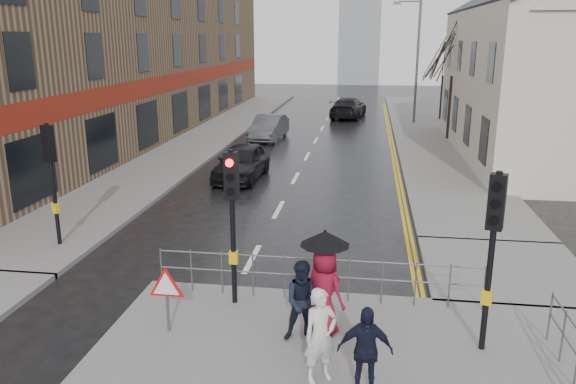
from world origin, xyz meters
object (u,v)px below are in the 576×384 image
(pedestrian_b, at_px, (304,301))
(car_parked, at_px, (242,162))
(pedestrian_with_umbrella, at_px, (324,279))
(pedestrian_a, at_px, (320,336))
(pedestrian_d, at_px, (365,351))
(car_mid, at_px, (269,127))

(pedestrian_b, bearing_deg, car_parked, 97.53)
(pedestrian_b, distance_m, pedestrian_with_umbrella, 0.59)
(car_parked, bearing_deg, pedestrian_a, -69.15)
(pedestrian_with_umbrella, relative_size, pedestrian_d, 1.37)
(pedestrian_b, relative_size, pedestrian_with_umbrella, 0.76)
(car_parked, bearing_deg, pedestrian_d, -66.81)
(pedestrian_d, bearing_deg, car_parked, 106.54)
(pedestrian_b, height_order, car_parked, pedestrian_b)
(pedestrian_with_umbrella, bearing_deg, car_parked, 109.67)
(pedestrian_with_umbrella, xyz_separation_m, car_mid, (-4.94, 21.66, -0.57))
(car_parked, bearing_deg, car_mid, 96.22)
(pedestrian_a, xyz_separation_m, car_parked, (-4.50, 13.99, -0.24))
(pedestrian_a, xyz_separation_m, pedestrian_b, (-0.42, 1.26, -0.03))
(car_parked, bearing_deg, pedestrian_b, -69.21)
(pedestrian_with_umbrella, bearing_deg, pedestrian_b, -134.71)
(car_mid, bearing_deg, car_parked, -82.17)
(car_parked, height_order, car_mid, car_parked)
(car_parked, xyz_separation_m, car_mid, (-0.52, 9.29, -0.02))
(pedestrian_with_umbrella, relative_size, car_mid, 0.49)
(pedestrian_with_umbrella, height_order, car_mid, pedestrian_with_umbrella)
(pedestrian_a, relative_size, car_mid, 0.39)
(pedestrian_b, relative_size, pedestrian_d, 1.04)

